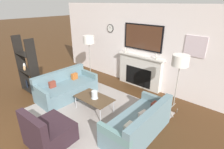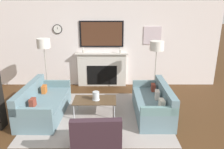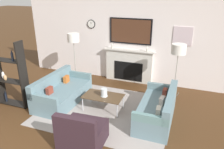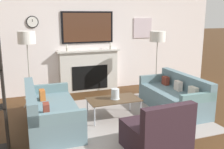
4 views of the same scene
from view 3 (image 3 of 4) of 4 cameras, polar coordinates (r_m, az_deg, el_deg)
The scene contains 10 objects.
fireplace_wall at distance 7.24m, azimuth 4.83°, elevation 7.62°, with size 7.51×0.28×2.70m.
area_rug at distance 5.80m, azimuth -1.51°, elevation -9.21°, with size 3.27×2.65×0.01m.
couch_left at distance 6.24m, azimuth -13.00°, elevation -4.68°, with size 0.92×1.81×0.77m.
couch_right at distance 5.37m, azimuth 11.88°, elevation -9.04°, with size 0.77×1.72×0.76m.
armchair at distance 4.56m, azimuth -7.79°, elevation -15.06°, with size 0.88×0.84×0.82m.
coffee_table at distance 5.65m, azimuth -2.33°, elevation -5.80°, with size 1.02×0.58×0.40m.
hurricane_candle at distance 5.58m, azimuth -2.09°, elevation -4.81°, with size 0.18×0.18×0.21m.
floor_lamp_left at distance 6.96m, azimuth -10.04°, elevation 9.26°, with size 0.37×0.37×1.69m.
floor_lamp_right at distance 6.06m, azimuth 17.02°, elevation 6.17°, with size 0.39×0.39×1.62m.
shelf_unit at distance 6.31m, azimuth -25.06°, elevation -0.33°, with size 0.90×0.28×1.80m.
Camera 3 is at (1.87, -1.92, 2.99)m, focal length 35.00 mm.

